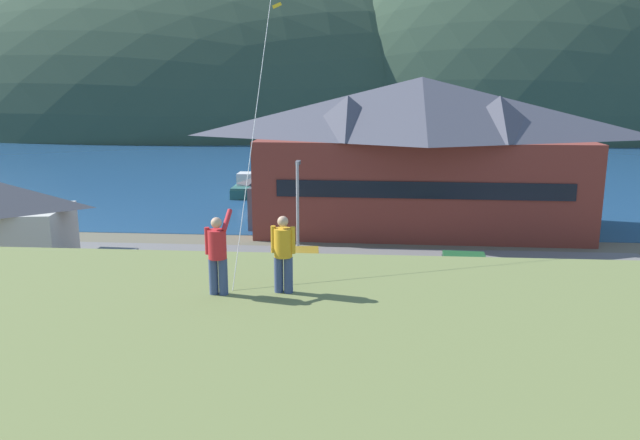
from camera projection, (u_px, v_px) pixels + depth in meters
ground_plane at (282, 345)px, 25.04m from camera, size 600.00×600.00×0.00m
parking_lot_pad at (297, 301)px, 29.89m from camera, size 40.00×20.00×0.10m
bay_water at (344, 161)px, 83.40m from camera, size 360.00×84.00×0.03m
far_hill_west_ridge at (191, 130)px, 138.42m from camera, size 136.48×71.31×73.32m
far_hill_east_peak at (422, 131)px, 133.97m from camera, size 88.95×46.31×67.64m
far_hill_center_saddle at (529, 133)px, 129.75m from camera, size 102.27×61.03×77.65m
harbor_lodge at (420, 150)px, 43.57m from camera, size 23.89×10.48×10.78m
storage_shed_near_lot at (2, 230)px, 32.59m from camera, size 7.66×5.53×5.39m
storage_shed_waterside at (294, 195)px, 45.09m from camera, size 6.69×5.36×4.60m
wharf_dock at (281, 192)px, 58.09m from camera, size 3.20×14.11×0.70m
moored_boat_wharfside at (246, 187)px, 58.21m from camera, size 1.94×5.90×2.16m
parked_car_mid_row_center at (403, 321)px, 24.72m from camera, size 4.23×2.12×1.82m
parked_car_lone_by_shed at (297, 266)px, 32.13m from camera, size 4.36×2.38×1.82m
parked_car_back_row_left at (270, 305)px, 26.45m from camera, size 4.27×2.18×1.82m
parked_car_mid_row_near at (116, 267)px, 31.88m from camera, size 4.28×2.22×1.82m
parked_car_corner_spot at (557, 333)px, 23.56m from camera, size 4.31×2.28×1.82m
parked_car_front_row_silver at (461, 271)px, 31.25m from camera, size 4.32×2.29×1.82m
parking_light_pole at (298, 206)px, 34.56m from camera, size 0.24×0.78×6.04m
person_kite_flyer at (218, 253)px, 13.46m from camera, size 0.54×0.65×1.86m
person_companion at (283, 252)px, 13.59m from camera, size 0.55×0.40×1.74m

